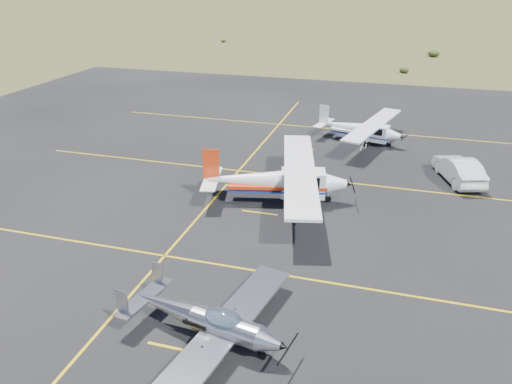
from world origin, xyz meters
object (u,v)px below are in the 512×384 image
at_px(sedan, 459,169).
at_px(aircraft_cessna, 278,179).
at_px(aircraft_plain, 360,128).
at_px(aircraft_low_wing, 209,321).

bearing_deg(sedan, aircraft_cessna, 12.41).
bearing_deg(sedan, aircraft_plain, -60.42).
relative_size(aircraft_plain, sedan, 2.06).
distance_m(aircraft_low_wing, aircraft_cessna, 11.95).
bearing_deg(aircraft_low_wing, aircraft_plain, 93.68).
relative_size(aircraft_low_wing, aircraft_plain, 0.87).
bearing_deg(sedan, aircraft_low_wing, 43.45).
bearing_deg(aircraft_cessna, aircraft_plain, 60.71).
distance_m(aircraft_cessna, aircraft_plain, 12.45).
distance_m(aircraft_cessna, sedan, 11.73).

